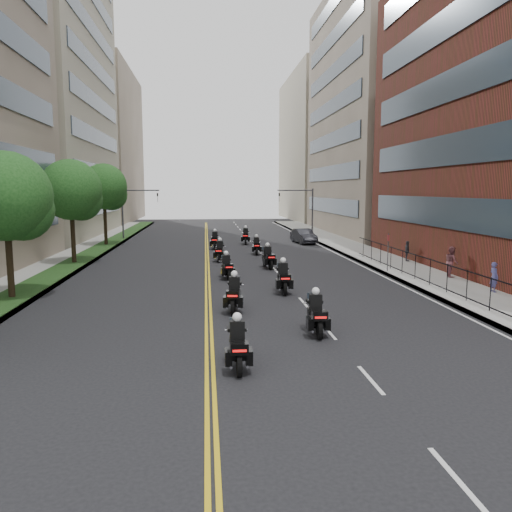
% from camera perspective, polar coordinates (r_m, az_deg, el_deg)
% --- Properties ---
extents(ground, '(160.00, 160.00, 0.00)m').
position_cam_1_polar(ground, '(14.66, 0.63, -14.43)').
color(ground, black).
rests_on(ground, ground).
extents(sidewalk_right, '(4.00, 90.00, 0.15)m').
position_cam_1_polar(sidewalk_right, '(41.17, 13.45, -0.16)').
color(sidewalk_right, gray).
rests_on(sidewalk_right, ground).
extents(sidewalk_left, '(4.00, 90.00, 0.15)m').
position_cam_1_polar(sidewalk_left, '(40.27, -20.80, -0.62)').
color(sidewalk_left, gray).
rests_on(sidewalk_left, ground).
extents(grass_strip, '(2.00, 90.00, 0.04)m').
position_cam_1_polar(grass_strip, '(40.06, -19.70, -0.47)').
color(grass_strip, '#193914').
rests_on(grass_strip, sidewalk_left).
extents(building_right_tan, '(15.11, 28.00, 30.00)m').
position_cam_1_polar(building_right_tan, '(66.35, 15.14, 15.60)').
color(building_right_tan, '#7C6E5A').
rests_on(building_right_tan, ground).
extents(building_right_far, '(15.00, 28.00, 26.00)m').
position_cam_1_polar(building_right_far, '(94.65, 8.51, 12.09)').
color(building_right_far, '#A69F85').
rests_on(building_right_far, ground).
extents(building_left_mid, '(16.11, 28.00, 34.00)m').
position_cam_1_polar(building_left_mid, '(65.83, -24.94, 17.00)').
color(building_left_mid, '#A69F85').
rests_on(building_left_mid, ground).
extents(building_left_far, '(16.00, 28.00, 26.00)m').
position_cam_1_polar(building_left_far, '(94.07, -18.74, 11.80)').
color(building_left_far, '#7C6E5A').
rests_on(building_left_far, ground).
extents(iron_fence, '(0.05, 28.00, 1.50)m').
position_cam_1_polar(iron_fence, '(28.78, 20.11, -2.04)').
color(iron_fence, black).
rests_on(iron_fence, sidewalk_right).
extents(street_trees, '(4.40, 38.40, 7.98)m').
position_cam_1_polar(street_trees, '(33.49, -22.45, 6.42)').
color(street_trees, '#322416').
rests_on(street_trees, ground).
extents(traffic_signal_right, '(4.09, 0.20, 5.60)m').
position_cam_1_polar(traffic_signal_right, '(56.62, 5.52, 5.77)').
color(traffic_signal_right, '#3F3F44').
rests_on(traffic_signal_right, ground).
extents(traffic_signal_left, '(4.09, 0.20, 5.60)m').
position_cam_1_polar(traffic_signal_left, '(56.11, -14.05, 5.56)').
color(traffic_signal_left, '#3F3F44').
rests_on(traffic_signal_left, ground).
extents(motorcycle_0, '(0.54, 2.35, 1.74)m').
position_cam_1_polar(motorcycle_0, '(15.66, -2.12, -10.31)').
color(motorcycle_0, black).
rests_on(motorcycle_0, ground).
extents(motorcycle_1, '(0.58, 2.42, 1.79)m').
position_cam_1_polar(motorcycle_1, '(19.35, 6.87, -6.79)').
color(motorcycle_1, black).
rests_on(motorcycle_1, ground).
extents(motorcycle_2, '(0.75, 2.50, 1.85)m').
position_cam_1_polar(motorcycle_2, '(22.71, -2.51, -4.51)').
color(motorcycle_2, black).
rests_on(motorcycle_2, ground).
extents(motorcycle_3, '(0.61, 2.55, 1.88)m').
position_cam_1_polar(motorcycle_3, '(26.78, 3.13, -2.62)').
color(motorcycle_3, black).
rests_on(motorcycle_3, ground).
extents(motorcycle_4, '(0.68, 2.34, 1.73)m').
position_cam_1_polar(motorcycle_4, '(30.92, -3.38, -1.36)').
color(motorcycle_4, black).
rests_on(motorcycle_4, ground).
extents(motorcycle_5, '(0.72, 2.44, 1.80)m').
position_cam_1_polar(motorcycle_5, '(34.97, 1.38, -0.25)').
color(motorcycle_5, black).
rests_on(motorcycle_5, ground).
extents(motorcycle_6, '(0.72, 2.46, 1.82)m').
position_cam_1_polar(motorcycle_6, '(38.56, -4.16, 0.48)').
color(motorcycle_6, black).
rests_on(motorcycle_6, ground).
extents(motorcycle_7, '(0.59, 2.32, 1.71)m').
position_cam_1_polar(motorcycle_7, '(42.44, 0.06, 1.09)').
color(motorcycle_7, black).
rests_on(motorcycle_7, ground).
extents(motorcycle_8, '(0.64, 2.53, 1.86)m').
position_cam_1_polar(motorcycle_8, '(46.58, -4.72, 1.73)').
color(motorcycle_8, black).
rests_on(motorcycle_8, ground).
extents(motorcycle_9, '(0.70, 2.55, 1.88)m').
position_cam_1_polar(motorcycle_9, '(50.45, -1.19, 2.21)').
color(motorcycle_9, black).
rests_on(motorcycle_9, ground).
extents(parked_sedan, '(2.19, 4.68, 1.48)m').
position_cam_1_polar(parked_sedan, '(51.41, 5.46, 2.28)').
color(parked_sedan, black).
rests_on(parked_sedan, ground).
extents(pedestrian_a, '(0.40, 0.59, 1.59)m').
position_cam_1_polar(pedestrian_a, '(28.98, 25.56, -2.18)').
color(pedestrian_a, '#4B4A88').
rests_on(pedestrian_a, sidewalk_right).
extents(pedestrian_b, '(0.86, 1.02, 1.88)m').
position_cam_1_polar(pedestrian_b, '(32.89, 21.46, -0.62)').
color(pedestrian_b, brown).
rests_on(pedestrian_b, sidewalk_right).
extents(pedestrian_c, '(0.74, 0.96, 1.52)m').
position_cam_1_polar(pedestrian_c, '(39.07, 16.88, 0.54)').
color(pedestrian_c, '#393A40').
rests_on(pedestrian_c, sidewalk_right).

